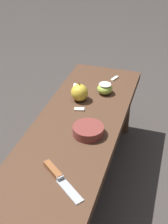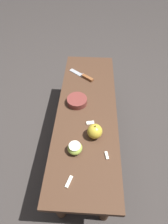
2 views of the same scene
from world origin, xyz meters
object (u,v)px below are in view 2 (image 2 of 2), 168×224
object	(u,v)px
apple_cut	(75,148)
wooden_bench	(87,115)
apple_whole	(95,131)
bowl	(77,101)
knife	(84,76)

from	to	relation	value
apple_cut	wooden_bench	bearing A→B (deg)	170.35
apple_whole	apple_cut	size ratio (longest dim) A/B	1.22
apple_cut	bowl	xyz separation A→B (m)	(-0.35, -0.02, -0.01)
wooden_bench	apple_whole	size ratio (longest dim) A/B	12.37
apple_cut	apple_whole	bearing A→B (deg)	134.52
knife	bowl	bearing A→B (deg)	120.08
wooden_bench	apple_cut	distance (m)	0.32
knife	wooden_bench	bearing A→B (deg)	133.33
apple_whole	bowl	xyz separation A→B (m)	(-0.25, -0.12, -0.02)
knife	bowl	xyz separation A→B (m)	(0.27, -0.03, 0.01)
bowl	apple_whole	bearing A→B (deg)	25.65
apple_cut	bowl	size ratio (longest dim) A/B	0.60
wooden_bench	apple_whole	bearing A→B (deg)	14.50
knife	bowl	size ratio (longest dim) A/B	1.48
wooden_bench	apple_whole	world-z (taller)	apple_whole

